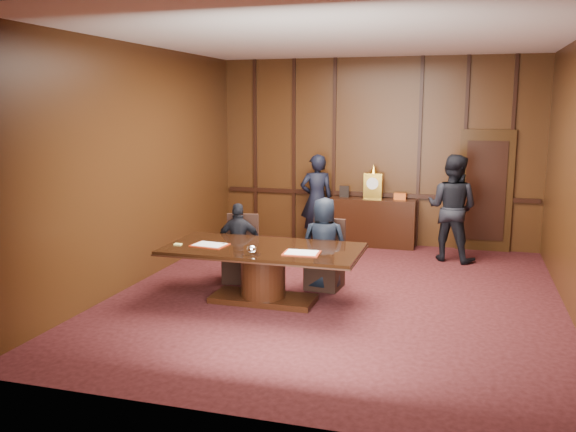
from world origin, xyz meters
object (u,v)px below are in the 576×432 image
at_px(signatory_right, 324,244).
at_px(witness_right, 452,208).
at_px(sideboard, 372,220).
at_px(conference_table, 263,265).
at_px(signatory_left, 239,243).
at_px(witness_left, 317,200).

bearing_deg(signatory_right, witness_right, -135.38).
bearing_deg(sideboard, conference_table, -103.48).
relative_size(conference_table, signatory_left, 2.19).
relative_size(sideboard, conference_table, 0.61).
distance_m(sideboard, conference_table, 3.87).
height_order(conference_table, signatory_left, signatory_left).
bearing_deg(conference_table, witness_left, 92.31).
bearing_deg(witness_left, signatory_right, 84.38).
bearing_deg(signatory_left, sideboard, -133.11).
xyz_separation_m(signatory_left, signatory_right, (1.30, 0.00, 0.07)).
bearing_deg(signatory_right, witness_left, -82.40).
xyz_separation_m(sideboard, witness_right, (1.45, -0.71, 0.42)).
bearing_deg(conference_table, witness_right, 52.36).
xyz_separation_m(sideboard, signatory_right, (-0.25, -2.96, 0.18)).
relative_size(conference_table, witness_right, 1.44).
relative_size(sideboard, signatory_right, 1.19).
xyz_separation_m(signatory_left, witness_left, (0.50, 2.80, 0.26)).
height_order(conference_table, signatory_right, signatory_right).
bearing_deg(sideboard, witness_right, -26.08).
bearing_deg(witness_right, signatory_right, 72.00).
relative_size(sideboard, witness_left, 0.93).
height_order(signatory_left, witness_left, witness_left).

